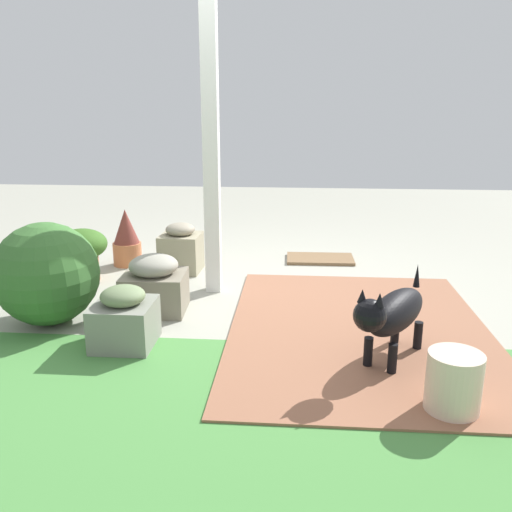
# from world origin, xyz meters

# --- Properties ---
(ground_plane) EXTENTS (12.00, 12.00, 0.00)m
(ground_plane) POSITION_xyz_m (0.00, 0.00, 0.00)
(ground_plane) COLOR #A0A090
(brick_path) EXTENTS (1.80, 2.40, 0.02)m
(brick_path) POSITION_xyz_m (-0.82, 0.78, 0.01)
(brick_path) COLOR #935F45
(brick_path) RESTS_ON ground
(lawn_patch) EXTENTS (5.20, 2.80, 0.01)m
(lawn_patch) POSITION_xyz_m (0.60, 2.40, 0.00)
(lawn_patch) COLOR #4A8941
(lawn_patch) RESTS_ON ground
(porch_pillar) EXTENTS (0.12, 0.12, 2.33)m
(porch_pillar) POSITION_xyz_m (0.33, -0.01, 1.16)
(porch_pillar) COLOR white
(porch_pillar) RESTS_ON ground
(stone_planter_nearest) EXTENTS (0.38, 0.38, 0.47)m
(stone_planter_nearest) POSITION_xyz_m (0.72, -0.53, 0.22)
(stone_planter_nearest) COLOR gray
(stone_planter_nearest) RESTS_ON ground
(stone_planter_mid) EXTENTS (0.49, 0.43, 0.45)m
(stone_planter_mid) POSITION_xyz_m (0.70, 0.50, 0.21)
(stone_planter_mid) COLOR gray
(stone_planter_mid) RESTS_ON ground
(stone_planter_far) EXTENTS (0.38, 0.40, 0.41)m
(stone_planter_far) POSITION_xyz_m (0.74, 1.12, 0.18)
(stone_planter_far) COLOR gray
(stone_planter_far) RESTS_ON ground
(round_shrub) EXTENTS (0.74, 0.74, 0.74)m
(round_shrub) POSITION_xyz_m (1.40, 0.79, 0.37)
(round_shrub) COLOR #37672E
(round_shrub) RESTS_ON ground
(terracotta_pot_spiky) EXTENTS (0.28, 0.28, 0.56)m
(terracotta_pot_spiky) POSITION_xyz_m (1.30, -0.69, 0.26)
(terracotta_pot_spiky) COLOR #CA754A
(terracotta_pot_spiky) RESTS_ON ground
(terracotta_pot_broad) EXTENTS (0.45, 0.45, 0.47)m
(terracotta_pot_broad) POSITION_xyz_m (1.54, -0.18, 0.28)
(terracotta_pot_broad) COLOR #9C573A
(terracotta_pot_broad) RESTS_ON ground
(dog) EXTENTS (0.57, 0.76, 0.56)m
(dog) POSITION_xyz_m (-0.96, 1.24, 0.32)
(dog) COLOR black
(dog) RESTS_ON ground
(ceramic_urn) EXTENTS (0.28, 0.28, 0.33)m
(ceramic_urn) POSITION_xyz_m (-1.18, 1.78, 0.16)
(ceramic_urn) COLOR beige
(ceramic_urn) RESTS_ON ground
(doormat) EXTENTS (0.68, 0.41, 0.03)m
(doormat) POSITION_xyz_m (-0.61, -1.01, 0.01)
(doormat) COLOR brown
(doormat) RESTS_ON ground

